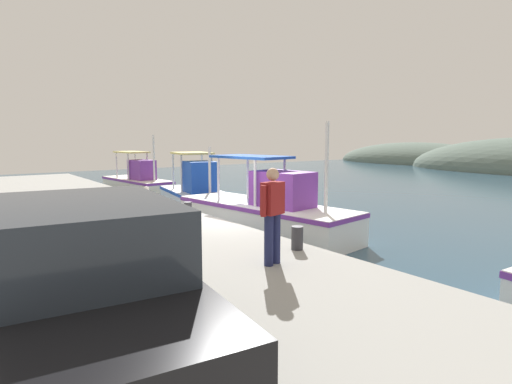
% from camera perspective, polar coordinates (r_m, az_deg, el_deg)
% --- Properties ---
extents(water_surface, '(60.00, 60.00, 0.00)m').
position_cam_1_polar(water_surface, '(25.79, 31.66, -0.30)').
color(water_surface, '#2D4C60').
rests_on(water_surface, ground).
extents(quay_pier, '(36.00, 10.00, 0.80)m').
position_cam_1_polar(quay_pier, '(9.81, -30.73, -8.86)').
color(quay_pier, '#9E9E99').
rests_on(quay_pier, ground).
extents(distant_hill_nearest, '(21.28, 11.16, 4.94)m').
position_cam_1_polar(distant_hill_nearest, '(54.51, 21.11, 3.82)').
color(distant_hill_nearest, '#596B60').
rests_on(distant_hill_nearest, ground).
extents(fishing_boat_nearest, '(5.66, 2.22, 3.14)m').
position_cam_1_polar(fishing_boat_nearest, '(23.97, -16.04, 1.46)').
color(fishing_boat_nearest, silver).
rests_on(fishing_boat_nearest, ground).
extents(fishing_boat_second, '(5.04, 2.73, 2.65)m').
position_cam_1_polar(fishing_boat_second, '(17.65, -8.21, -0.18)').
color(fishing_boat_second, white).
rests_on(fishing_boat_second, ground).
extents(fishing_boat_third, '(6.52, 2.75, 3.42)m').
position_cam_1_polar(fishing_boat_third, '(12.85, 1.38, -2.78)').
color(fishing_boat_third, white).
rests_on(fishing_boat_third, ground).
extents(pelican, '(0.96, 0.42, 0.82)m').
position_cam_1_polar(pelican, '(11.93, -14.21, -1.36)').
color(pelican, tan).
rests_on(pelican, quay_pier).
extents(fisherman_standing, '(0.32, 0.58, 1.68)m').
position_cam_1_polar(fisherman_standing, '(7.09, 2.29, -2.78)').
color(fisherman_standing, '#1E234C').
rests_on(fisherman_standing, quay_pier).
extents(parked_car, '(4.28, 2.25, 1.57)m').
position_cam_1_polar(parked_car, '(4.48, -21.85, -12.16)').
color(parked_car, black).
rests_on(parked_car, quay_pier).
extents(mooring_bollard_nearest, '(0.23, 0.23, 0.37)m').
position_cam_1_polar(mooring_bollard_nearest, '(11.98, -9.37, -2.23)').
color(mooring_bollard_nearest, '#333338').
rests_on(mooring_bollard_nearest, quay_pier).
extents(mooring_bollard_second, '(0.23, 0.23, 0.46)m').
position_cam_1_polar(mooring_bollard_second, '(8.20, 5.70, -6.32)').
color(mooring_bollard_second, '#333338').
rests_on(mooring_bollard_second, quay_pier).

